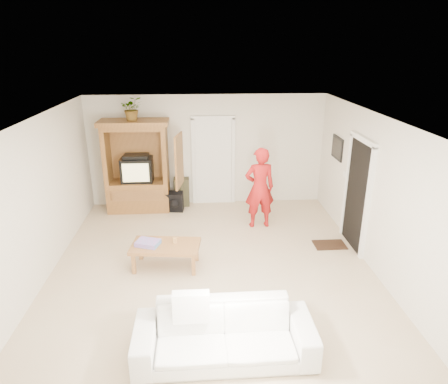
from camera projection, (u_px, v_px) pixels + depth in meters
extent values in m
plane|color=tan|center=(212.00, 265.00, 7.02)|extent=(6.00, 6.00, 0.00)
plane|color=white|center=(210.00, 118.00, 6.12)|extent=(6.00, 6.00, 0.00)
plane|color=silver|center=(207.00, 151.00, 9.37)|extent=(5.50, 0.00, 5.50)
plane|color=silver|center=(222.00, 311.00, 3.77)|extent=(5.50, 0.00, 5.50)
plane|color=silver|center=(40.00, 200.00, 6.40)|extent=(0.00, 6.00, 6.00)
plane|color=silver|center=(374.00, 193.00, 6.74)|extent=(0.00, 6.00, 6.00)
cube|color=#98602F|center=(139.00, 195.00, 9.28)|extent=(1.40, 0.60, 0.70)
cube|color=#98602F|center=(107.00, 156.00, 8.91)|extent=(0.10, 0.60, 1.20)
cube|color=#98602F|center=(165.00, 155.00, 8.99)|extent=(0.10, 0.60, 1.20)
cube|color=#98602F|center=(138.00, 153.00, 9.20)|extent=(1.40, 0.06, 1.20)
cube|color=#98602F|center=(134.00, 127.00, 8.72)|extent=(1.40, 0.60, 0.10)
cube|color=#98602F|center=(133.00, 122.00, 8.69)|extent=(1.52, 0.68, 0.10)
cube|color=#98602F|center=(179.00, 161.00, 8.57)|extent=(0.16, 0.67, 1.15)
cube|color=black|center=(137.00, 169.00, 9.09)|extent=(0.70, 0.52, 0.55)
cube|color=tan|center=(136.00, 173.00, 8.84)|extent=(0.58, 0.02, 0.42)
cube|color=black|center=(136.00, 156.00, 8.95)|extent=(0.55, 0.35, 0.08)
cube|color=#A46A38|center=(137.00, 196.00, 8.98)|extent=(1.19, 0.03, 0.25)
cube|color=white|center=(213.00, 162.00, 9.45)|extent=(0.85, 0.05, 2.04)
cube|color=black|center=(357.00, 196.00, 7.39)|extent=(0.05, 0.90, 2.04)
cube|color=black|center=(337.00, 148.00, 8.41)|extent=(0.03, 0.60, 0.48)
cube|color=#382316|center=(330.00, 245.00, 7.72)|extent=(0.60, 0.40, 0.02)
imported|color=#4C7238|center=(132.00, 108.00, 8.56)|extent=(0.53, 0.48, 0.51)
imported|color=#AF1718|center=(260.00, 188.00, 8.26)|extent=(0.66, 0.47, 1.72)
imported|color=silver|center=(224.00, 334.00, 4.90)|extent=(2.21, 0.88, 0.64)
cube|color=#A46A38|center=(166.00, 246.00, 6.85)|extent=(1.23, 0.76, 0.06)
cube|color=#A46A38|center=(134.00, 264.00, 6.72)|extent=(0.07, 0.07, 0.37)
cube|color=#A46A38|center=(141.00, 250.00, 7.17)|extent=(0.07, 0.07, 0.37)
cube|color=#A46A38|center=(194.00, 265.00, 6.67)|extent=(0.07, 0.07, 0.37)
cube|color=#A46A38|center=(197.00, 251.00, 7.13)|extent=(0.07, 0.07, 0.37)
cube|color=#D145A6|center=(148.00, 243.00, 6.80)|extent=(0.45, 0.39, 0.08)
cylinder|color=tan|center=(175.00, 240.00, 6.88)|extent=(0.08, 0.08, 0.10)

